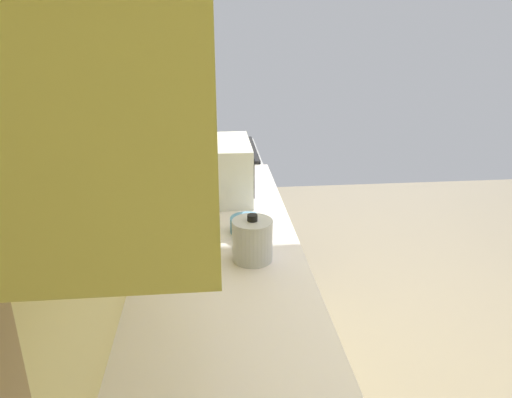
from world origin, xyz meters
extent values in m
cube|color=#E9D586|center=(0.00, 1.52, 1.35)|extent=(4.16, 0.12, 2.70)
cube|color=white|center=(-0.46, 1.14, 0.91)|extent=(3.12, 0.67, 0.02)
cube|color=#332819|center=(-0.24, 0.81, 0.45)|extent=(0.01, 0.01, 0.83)
cube|color=#332819|center=(0.21, 0.81, 0.45)|extent=(0.01, 0.01, 0.83)
cube|color=#332819|center=(0.65, 0.81, 0.45)|extent=(0.01, 0.01, 0.83)
cube|color=#B7BABF|center=(1.45, 1.14, 0.46)|extent=(0.70, 0.63, 0.92)
cube|color=black|center=(1.45, 0.82, 0.41)|extent=(0.54, 0.01, 0.51)
cube|color=black|center=(1.45, 1.14, 0.93)|extent=(0.66, 0.60, 0.02)
cube|color=#B7BABF|center=(1.45, 1.44, 1.01)|extent=(0.66, 0.04, 0.18)
cylinder|color=#38383D|center=(1.30, 1.03, 0.95)|extent=(0.11, 0.11, 0.01)
cylinder|color=#38383D|center=(1.60, 1.03, 0.95)|extent=(0.11, 0.11, 0.01)
cylinder|color=#38383D|center=(1.30, 1.26, 0.95)|extent=(0.11, 0.11, 0.01)
cylinder|color=#38383D|center=(1.60, 1.26, 0.95)|extent=(0.11, 0.11, 0.01)
cube|color=white|center=(0.57, 1.16, 1.07)|extent=(0.44, 0.40, 0.29)
cube|color=black|center=(0.53, 0.96, 1.07)|extent=(0.28, 0.01, 0.20)
cube|color=#2D2D33|center=(0.75, 0.96, 1.07)|extent=(0.08, 0.01, 0.20)
cylinder|color=#4C8CBF|center=(0.11, 1.01, 0.95)|extent=(0.15, 0.15, 0.07)
cylinder|color=teal|center=(0.11, 1.01, 0.97)|extent=(0.12, 0.12, 0.03)
cylinder|color=#B7BABF|center=(-0.14, 1.01, 1.00)|extent=(0.16, 0.16, 0.16)
cylinder|color=black|center=(-0.14, 1.01, 1.10)|extent=(0.04, 0.04, 0.02)
cylinder|color=#B7BABF|center=(-0.06, 1.01, 1.04)|extent=(0.10, 0.02, 0.05)
camera|label=1|loc=(-1.77, 1.16, 1.80)|focal=33.44mm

